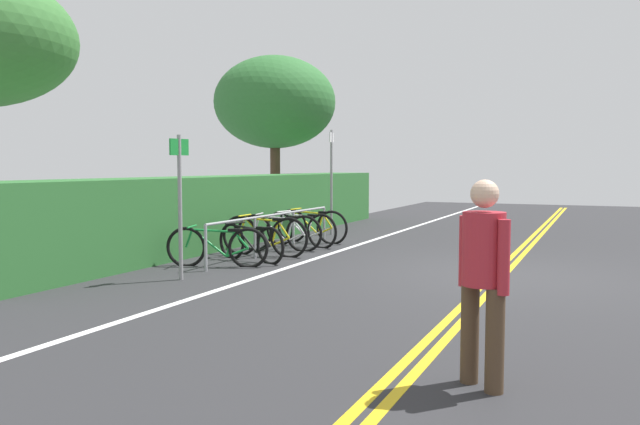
# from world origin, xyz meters

# --- Properties ---
(ground_plane) EXTENTS (38.21, 12.29, 0.05)m
(ground_plane) POSITION_xyz_m (0.00, 0.00, -0.03)
(ground_plane) COLOR #2B2B2D
(centre_line_yellow_inner) EXTENTS (34.39, 0.10, 0.00)m
(centre_line_yellow_inner) POSITION_xyz_m (0.00, -0.08, 0.00)
(centre_line_yellow_inner) COLOR gold
(centre_line_yellow_inner) RESTS_ON ground_plane
(centre_line_yellow_outer) EXTENTS (34.39, 0.10, 0.00)m
(centre_line_yellow_outer) POSITION_xyz_m (0.00, 0.08, 0.00)
(centre_line_yellow_outer) COLOR gold
(centre_line_yellow_outer) RESTS_ON ground_plane
(bike_lane_stripe_white) EXTENTS (34.39, 0.12, 0.00)m
(bike_lane_stripe_white) POSITION_xyz_m (0.00, 3.30, 0.00)
(bike_lane_stripe_white) COLOR white
(bike_lane_stripe_white) RESTS_ON ground_plane
(bike_rack) EXTENTS (4.75, 0.05, 0.76)m
(bike_rack) POSITION_xyz_m (0.77, 4.33, 0.58)
(bike_rack) COLOR #9EA0A5
(bike_rack) RESTS_ON ground_plane
(bicycle_0) EXTENTS (0.64, 1.69, 0.71)m
(bicycle_0) POSITION_xyz_m (-1.10, 4.43, 0.33)
(bicycle_0) COLOR black
(bicycle_0) RESTS_ON ground_plane
(bicycle_1) EXTENTS (0.62, 1.61, 0.69)m
(bicycle_1) POSITION_xyz_m (-0.33, 4.24, 0.32)
(bicycle_1) COLOR black
(bicycle_1) RESTS_ON ground_plane
(bicycle_2) EXTENTS (0.46, 1.80, 0.79)m
(bicycle_2) POSITION_xyz_m (0.35, 4.33, 0.37)
(bicycle_2) COLOR black
(bicycle_2) RESTS_ON ground_plane
(bicycle_3) EXTENTS (0.51, 1.74, 0.77)m
(bicycle_3) POSITION_xyz_m (1.10, 4.42, 0.36)
(bicycle_3) COLOR black
(bicycle_3) RESTS_ON ground_plane
(bicycle_4) EXTENTS (0.50, 1.81, 0.75)m
(bicycle_4) POSITION_xyz_m (1.90, 4.34, 0.35)
(bicycle_4) COLOR black
(bicycle_4) RESTS_ON ground_plane
(bicycle_5) EXTENTS (0.46, 1.74, 0.77)m
(bicycle_5) POSITION_xyz_m (2.57, 4.38, 0.36)
(bicycle_5) COLOR black
(bicycle_5) RESTS_ON ground_plane
(pedestrian) EXTENTS (0.32, 0.42, 1.58)m
(pedestrian) POSITION_xyz_m (-5.20, -0.63, 0.90)
(pedestrian) COLOR #4C3826
(pedestrian) RESTS_ON ground_plane
(sign_post_near) EXTENTS (0.36, 0.08, 2.13)m
(sign_post_near) POSITION_xyz_m (-2.37, 4.23, 1.29)
(sign_post_near) COLOR gray
(sign_post_near) RESTS_ON ground_plane
(sign_post_far) EXTENTS (0.36, 0.09, 2.55)m
(sign_post_far) POSITION_xyz_m (4.21, 4.62, 1.51)
(sign_post_far) COLOR gray
(sign_post_far) RESTS_ON ground_plane
(hedge_backdrop) EXTENTS (13.70, 1.32, 1.46)m
(hedge_backdrop) POSITION_xyz_m (2.27, 6.06, 0.73)
(hedge_backdrop) COLOR #2D6B30
(hedge_backdrop) RESTS_ON ground_plane
(tree_mid) EXTENTS (3.58, 3.58, 4.90)m
(tree_mid) POSITION_xyz_m (6.71, 7.50, 3.54)
(tree_mid) COLOR #473323
(tree_mid) RESTS_ON ground_plane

